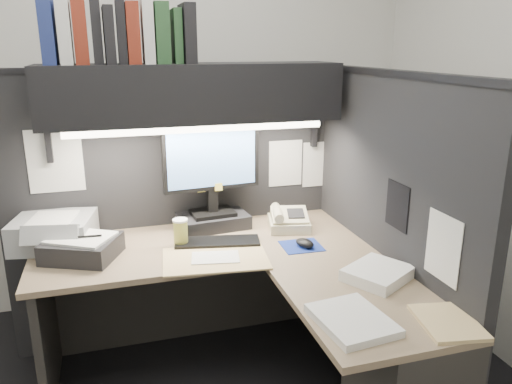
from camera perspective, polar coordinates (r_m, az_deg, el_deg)
wall_back at (r=3.42m, az=-11.37°, el=9.58°), size 3.50×0.04×2.70m
partition_back at (r=2.99m, az=-9.11°, el=-2.12°), size 1.90×0.06×1.60m
partition_right at (r=2.61m, az=14.53°, el=-5.19°), size 0.06×1.50×1.60m
desk at (r=2.40m, az=4.33°, el=-16.27°), size 1.70×1.53×0.73m
overhead_shelf at (r=2.68m, az=-7.20°, el=11.18°), size 1.55×0.34×0.30m
task_light_tube at (r=2.57m, az=-6.53°, el=7.14°), size 1.32×0.04×0.04m
monitor at (r=2.82m, az=-5.03°, el=0.41°), size 0.55×0.28×0.59m
keyboard at (r=2.65m, az=-4.44°, el=-5.74°), size 0.46×0.23×0.02m
mousepad at (r=2.63m, az=5.22°, el=-6.16°), size 0.21×0.19×0.00m
mouse at (r=2.61m, az=5.58°, el=-5.81°), size 0.11×0.13×0.04m
telephone at (r=2.86m, az=3.76°, el=-3.29°), size 0.27×0.28×0.09m
coffee_cup at (r=2.63m, az=-8.60°, el=-4.72°), size 0.08×0.08×0.14m
printer at (r=2.81m, az=-22.07°, el=-4.21°), size 0.44×0.40×0.15m
notebook_stack at (r=2.61m, az=-19.26°, el=-6.09°), size 0.42×0.39×0.10m
open_folder at (r=2.47m, az=-4.66°, el=-7.60°), size 0.54×0.39×0.01m
paper_stack_a at (r=2.33m, az=13.77°, el=-9.04°), size 0.36×0.34×0.05m
paper_stack_b at (r=1.97m, az=10.93°, el=-14.19°), size 0.28×0.33×0.03m
manila_stack at (r=2.07m, az=21.08°, el=-13.70°), size 0.25×0.30×0.02m
binder_row at (r=2.64m, az=-15.31°, el=17.09°), size 0.72×0.25×0.31m
pinned_papers at (r=2.64m, az=0.19°, el=1.41°), size 1.76×1.31×0.51m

